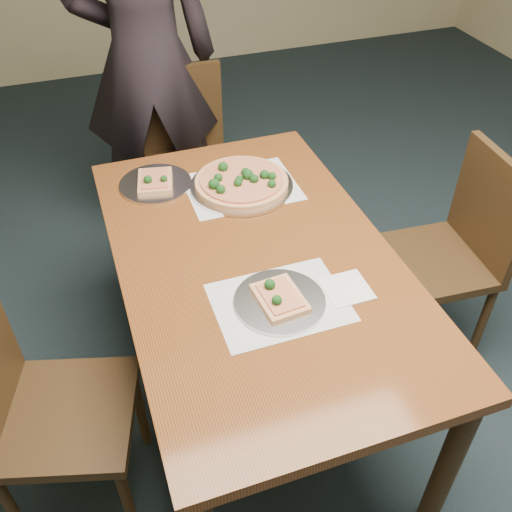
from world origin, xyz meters
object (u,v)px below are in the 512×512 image
object	(u,v)px
pizza_pan	(241,182)
dining_table	(256,276)
chair_far	(188,150)
chair_left	(35,405)
diner	(146,59)
slice_plate_far	(155,182)
slice_plate_near	(279,299)
chair_right	(454,246)

from	to	relation	value
pizza_pan	dining_table	bearing A→B (deg)	-101.32
chair_far	chair_left	distance (m)	1.55
diner	pizza_pan	size ratio (longest dim) A/B	4.74
chair_left	slice_plate_far	xyz separation A→B (m)	(0.54, 0.71, 0.25)
chair_far	slice_plate_near	bearing A→B (deg)	-88.88
pizza_pan	slice_plate_near	distance (m)	0.64
chair_far	slice_plate_far	world-z (taller)	chair_far
pizza_pan	slice_plate_far	distance (m)	0.34
dining_table	slice_plate_near	xyz separation A→B (m)	(-0.00, -0.23, 0.11)
dining_table	chair_right	size ratio (longest dim) A/B	1.65
diner	slice_plate_far	world-z (taller)	diner
chair_left	pizza_pan	xyz separation A→B (m)	(0.85, 0.58, 0.26)
chair_left	chair_right	distance (m)	1.65
chair_far	slice_plate_near	xyz separation A→B (m)	(-0.04, -1.37, 0.25)
dining_table	slice_plate_near	distance (m)	0.25
chair_far	dining_table	bearing A→B (deg)	-88.95
chair_left	slice_plate_near	world-z (taller)	chair_left
chair_left	pizza_pan	world-z (taller)	chair_left
diner	slice_plate_far	bearing A→B (deg)	88.40
dining_table	slice_plate_far	xyz separation A→B (m)	(-0.23, 0.53, 0.10)
chair_far	pizza_pan	distance (m)	0.79
chair_left	slice_plate_near	bearing A→B (deg)	-77.78
chair_right	slice_plate_far	distance (m)	1.22
diner	chair_far	bearing A→B (deg)	137.82
chair_left	chair_right	bearing A→B (deg)	-66.04
pizza_pan	slice_plate_near	bearing A→B (deg)	-97.68
chair_right	slice_plate_near	size ratio (longest dim) A/B	3.25
dining_table	chair_left	bearing A→B (deg)	-167.11
pizza_pan	slice_plate_near	size ratio (longest dim) A/B	1.42
diner	slice_plate_far	xyz separation A→B (m)	(-0.13, -0.77, -0.18)
dining_table	chair_far	distance (m)	1.15
dining_table	pizza_pan	xyz separation A→B (m)	(0.08, 0.40, 0.12)
dining_table	chair_far	xyz separation A→B (m)	(0.03, 1.14, -0.14)
chair_left	chair_right	xyz separation A→B (m)	(1.64, 0.23, 0.00)
dining_table	diner	distance (m)	1.33
chair_left	dining_table	bearing A→B (deg)	-61.03
pizza_pan	slice_plate_far	world-z (taller)	pizza_pan
dining_table	chair_right	distance (m)	0.88
diner	pizza_pan	bearing A→B (deg)	109.40
dining_table	diner	world-z (taller)	diner
chair_right	slice_plate_far	bearing A→B (deg)	-109.43
dining_table	pizza_pan	distance (m)	0.43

